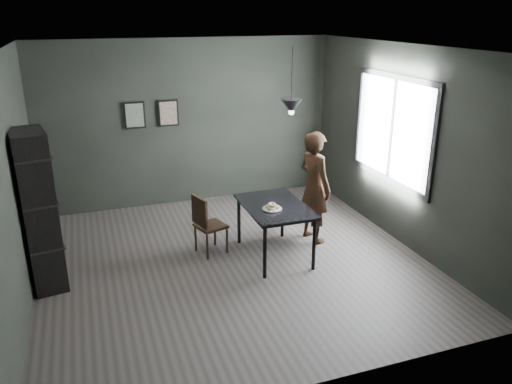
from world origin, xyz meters
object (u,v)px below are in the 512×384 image
object	(u,v)px
woman	(315,187)
wood_chair	(206,221)
white_plate	(272,209)
pendant_lamp	(291,106)
cafe_table	(275,210)
shelf_unit	(39,212)

from	to	relation	value
woman	wood_chair	xyz separation A→B (m)	(-1.60, 0.07, -0.33)
white_plate	wood_chair	xyz separation A→B (m)	(-0.77, 0.51, -0.27)
pendant_lamp	wood_chair	bearing A→B (deg)	166.56
cafe_table	wood_chair	size ratio (longest dim) A/B	1.40
wood_chair	white_plate	bearing A→B (deg)	-50.50
white_plate	pendant_lamp	distance (m)	1.36
cafe_table	woman	bearing A→B (deg)	22.28
shelf_unit	woman	bearing A→B (deg)	-8.55
cafe_table	pendant_lamp	xyz separation A→B (m)	(0.25, 0.10, 1.38)
white_plate	woman	bearing A→B (deg)	28.23
cafe_table	pendant_lamp	size ratio (longest dim) A/B	1.39
woman	wood_chair	size ratio (longest dim) A/B	1.91
cafe_table	shelf_unit	xyz separation A→B (m)	(-2.92, 0.21, 0.30)
cafe_table	white_plate	size ratio (longest dim) A/B	5.22
pendant_lamp	shelf_unit	bearing A→B (deg)	178.02
woman	pendant_lamp	bearing A→B (deg)	99.27
woman	pendant_lamp	size ratio (longest dim) A/B	1.90
woman	pendant_lamp	world-z (taller)	pendant_lamp
pendant_lamp	woman	bearing A→B (deg)	22.53
woman	shelf_unit	world-z (taller)	shelf_unit
white_plate	wood_chair	size ratio (longest dim) A/B	0.27
cafe_table	pendant_lamp	world-z (taller)	pendant_lamp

